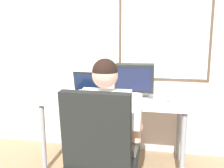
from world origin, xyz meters
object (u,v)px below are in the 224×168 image
Objects in this scene: person_seated at (109,129)px; laptop at (86,89)px; wine_glass at (171,93)px; office_chair at (100,150)px; desk at (115,104)px; crt_monitor at (134,79)px.

person_seated reaches higher than laptop.
person_seated is 3.32× the size of laptop.
office_chair is at bearing -125.34° from wine_glass.
crt_monitor reaches higher than desk.
wine_glass is (0.49, 0.44, 0.22)m from person_seated.
desk is 0.62m from wine_glass.
laptop is at bearing 112.18° from office_chair.
laptop is 0.92m from wine_glass.
office_chair is 0.97m from crt_monitor.
person_seated reaches higher than wine_glass.
office_chair reaches higher than wine_glass.
person_seated is 3.08× the size of crt_monitor.
crt_monitor is 0.41m from wine_glass.
desk is 1.22× the size of person_seated.
crt_monitor is (0.13, 0.63, 0.30)m from person_seated.
laptop is at bearing 164.46° from wine_glass.
laptop is at bearing 171.00° from desk.
person_seated is at bearing -138.06° from wine_glass.
office_chair is 6.57× the size of wine_glass.
wine_glass is at bearing -19.26° from desk.
crt_monitor reaches higher than laptop.
desk is 4.05× the size of laptop.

